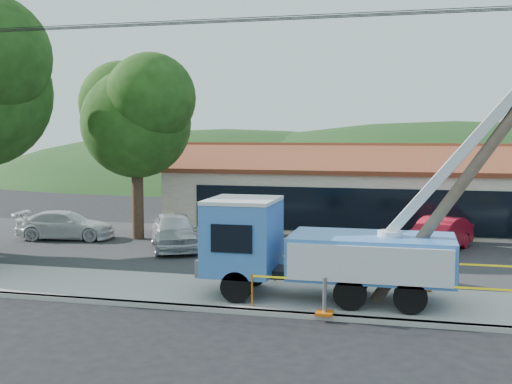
{
  "coord_description": "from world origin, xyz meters",
  "views": [
    {
      "loc": [
        5.94,
        -15.54,
        5.3
      ],
      "look_at": [
        0.87,
        5.0,
        3.3
      ],
      "focal_mm": 45.0,
      "sensor_mm": 36.0,
      "label": 1
    }
  ],
  "objects_px": {
    "utility_truck": "(321,246)",
    "car_silver": "(175,251)",
    "leaning_pole": "(494,142)",
    "car_red": "(438,254)",
    "car_white": "(66,241)"
  },
  "relations": [
    {
      "from": "utility_truck",
      "to": "car_red",
      "type": "height_order",
      "value": "utility_truck"
    },
    {
      "from": "car_silver",
      "to": "car_red",
      "type": "xyz_separation_m",
      "value": [
        11.33,
        2.22,
        0.0
      ]
    },
    {
      "from": "leaning_pole",
      "to": "car_silver",
      "type": "xyz_separation_m",
      "value": [
        -12.44,
        6.97,
        -5.0
      ]
    },
    {
      "from": "car_red",
      "to": "car_white",
      "type": "distance_m",
      "value": 17.44
    },
    {
      "from": "utility_truck",
      "to": "leaning_pole",
      "type": "bearing_deg",
      "value": 0.5
    },
    {
      "from": "leaning_pole",
      "to": "car_red",
      "type": "height_order",
      "value": "leaning_pole"
    },
    {
      "from": "leaning_pole",
      "to": "car_white",
      "type": "height_order",
      "value": "leaning_pole"
    },
    {
      "from": "leaning_pole",
      "to": "car_silver",
      "type": "distance_m",
      "value": 15.11
    },
    {
      "from": "car_white",
      "to": "utility_truck",
      "type": "bearing_deg",
      "value": -131.01
    },
    {
      "from": "car_white",
      "to": "car_red",
      "type": "bearing_deg",
      "value": -96.51
    },
    {
      "from": "car_silver",
      "to": "leaning_pole",
      "type": "bearing_deg",
      "value": -54.78
    },
    {
      "from": "utility_truck",
      "to": "car_red",
      "type": "xyz_separation_m",
      "value": [
        3.82,
        9.24,
        -1.8
      ]
    },
    {
      "from": "utility_truck",
      "to": "car_white",
      "type": "distance_m",
      "value": 16.0
    },
    {
      "from": "utility_truck",
      "to": "car_silver",
      "type": "bearing_deg",
      "value": 136.95
    },
    {
      "from": "car_silver",
      "to": "car_white",
      "type": "height_order",
      "value": "car_silver"
    }
  ]
}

